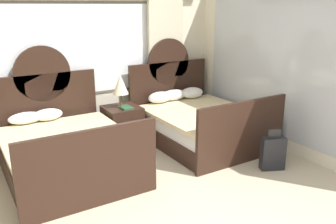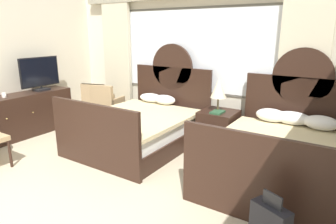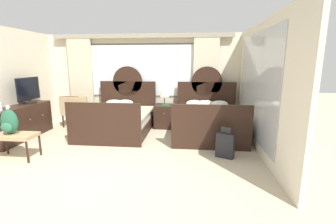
{
  "view_description": "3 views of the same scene",
  "coord_description": "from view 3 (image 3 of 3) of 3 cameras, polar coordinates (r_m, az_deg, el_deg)",
  "views": [
    {
      "loc": [
        -1.66,
        -2.27,
        2.36
      ],
      "look_at": [
        1.04,
        2.12,
        0.8
      ],
      "focal_mm": 38.15,
      "sensor_mm": 36.0,
      "label": 1
    },
    {
      "loc": [
        2.68,
        -1.34,
        1.98
      ],
      "look_at": [
        0.43,
        2.12,
        0.84
      ],
      "focal_mm": 31.5,
      "sensor_mm": 36.0,
      "label": 2
    },
    {
      "loc": [
        1.54,
        -3.51,
        1.87
      ],
      "look_at": [
        1.01,
        1.65,
        0.78
      ],
      "focal_mm": 25.43,
      "sensor_mm": 36.0,
      "label": 3
    }
  ],
  "objects": [
    {
      "name": "armchair_by_window_left",
      "position": [
        7.46,
        -20.33,
        0.6
      ],
      "size": [
        0.61,
        0.61,
        0.9
      ],
      "color": "tan",
      "rests_on": "ground_plane"
    },
    {
      "name": "suitcase_on_floor",
      "position": [
        4.89,
        13.54,
        -7.73
      ],
      "size": [
        0.38,
        0.28,
        0.63
      ],
      "color": "black",
      "rests_on": "ground_plane"
    },
    {
      "name": "ground_plane",
      "position": [
        4.26,
        -16.5,
        -14.66
      ],
      "size": [
        24.0,
        24.0,
        0.0
      ],
      "primitive_type": "plane",
      "color": "#BCAD8E"
    },
    {
      "name": "dresser_minibar",
      "position": [
        6.9,
        -31.89,
        -2.14
      ],
      "size": [
        0.54,
        1.83,
        0.82
      ],
      "color": "black",
      "rests_on": "ground_plane"
    },
    {
      "name": "armchair_by_window_right",
      "position": [
        7.59,
        -22.2,
        0.64
      ],
      "size": [
        0.67,
        0.67,
        0.9
      ],
      "color": "tan",
      "rests_on": "ground_plane"
    },
    {
      "name": "bed_near_mirror",
      "position": [
        6.29,
        9.51,
        -2.22
      ],
      "size": [
        1.71,
        2.19,
        1.75
      ],
      "color": "black",
      "rests_on": "ground_plane"
    },
    {
      "name": "table_lamp_on_nightstand",
      "position": [
        6.78,
        -0.85,
        5.01
      ],
      "size": [
        0.27,
        0.27,
        0.57
      ],
      "color": "brown",
      "rests_on": "nightstand_between_beds"
    },
    {
      "name": "nightstand_between_beds",
      "position": [
        6.92,
        -0.68,
        -0.97
      ],
      "size": [
        0.59,
        0.62,
        0.66
      ],
      "color": "black",
      "rests_on": "ground_plane"
    },
    {
      "name": "cup_on_dresser",
      "position": [
        6.53,
        -34.06,
        0.97
      ],
      "size": [
        0.11,
        0.08,
        0.08
      ],
      "color": "white",
      "rests_on": "dresser_minibar"
    },
    {
      "name": "bottle_water_clear",
      "position": [
        6.33,
        -35.3,
        1.24
      ],
      "size": [
        0.08,
        0.08,
        0.3
      ],
      "color": "silver",
      "rests_on": "dresser_minibar"
    },
    {
      "name": "backpack_on_bench",
      "position": [
        5.49,
        -33.77,
        -2.09
      ],
      "size": [
        0.33,
        0.25,
        0.49
      ],
      "color": "#23563D",
      "rests_on": "luggage_bench"
    },
    {
      "name": "wall_right_mirror",
      "position": [
        5.33,
        21.42,
        5.49
      ],
      "size": [
        0.08,
        4.35,
        2.7
      ],
      "color": "beige",
      "rests_on": "ground_plane"
    },
    {
      "name": "luggage_bench",
      "position": [
        5.53,
        -32.78,
        -5.06
      ],
      "size": [
        0.79,
        0.44,
        0.5
      ],
      "color": "tan",
      "rests_on": "ground_plane"
    },
    {
      "name": "armchair_by_window_centre",
      "position": [
        7.59,
        -22.21,
        0.64
      ],
      "size": [
        0.67,
        0.67,
        0.9
      ],
      "color": "tan",
      "rests_on": "ground_plane"
    },
    {
      "name": "tv_flatscreen",
      "position": [
        7.08,
        -30.43,
        4.51
      ],
      "size": [
        0.2,
        0.83,
        0.67
      ],
      "color": "black",
      "rests_on": "dresser_minibar"
    },
    {
      "name": "wall_back_window",
      "position": [
        7.43,
        -6.14,
        8.35
      ],
      "size": [
        5.86,
        0.22,
        2.7
      ],
      "color": "beige",
      "rests_on": "ground_plane"
    },
    {
      "name": "book_on_nightstand",
      "position": [
        6.74,
        -0.58,
        1.67
      ],
      "size": [
        0.18,
        0.26,
        0.03
      ],
      "color": "#285133",
      "rests_on": "nightstand_between_beds"
    },
    {
      "name": "bed_near_window",
      "position": [
        6.56,
        -11.74,
        -1.76
      ],
      "size": [
        1.71,
        2.19,
        1.75
      ],
      "color": "black",
      "rests_on": "ground_plane"
    }
  ]
}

